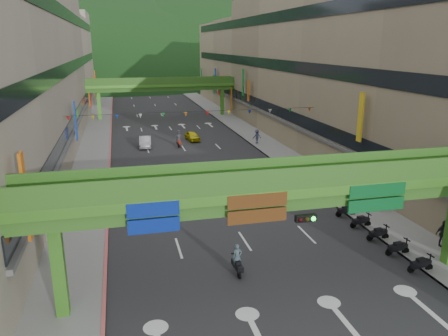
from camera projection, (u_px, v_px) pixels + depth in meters
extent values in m
cube|color=#28282B|center=(174.00, 133.00, 65.05)|extent=(18.00, 140.00, 0.02)
cube|color=gray|center=(97.00, 136.00, 62.55)|extent=(4.00, 140.00, 0.15)
cube|color=gray|center=(244.00, 130.00, 67.52)|extent=(4.00, 140.00, 0.15)
cube|color=#CC5959|center=(111.00, 136.00, 62.97)|extent=(0.20, 140.00, 0.18)
cube|color=gray|center=(233.00, 130.00, 67.09)|extent=(0.20, 140.00, 0.18)
cube|color=#9E937F|center=(29.00, 70.00, 58.15)|extent=(12.00, 95.00, 19.00)
cube|color=black|center=(80.00, 108.00, 60.97)|extent=(0.08, 90.25, 1.40)
cube|color=black|center=(76.00, 64.00, 59.32)|extent=(0.08, 90.25, 1.40)
cube|color=black|center=(72.00, 18.00, 57.68)|extent=(0.08, 90.25, 1.40)
cube|color=gray|center=(295.00, 67.00, 66.74)|extent=(12.00, 95.00, 19.00)
cube|color=black|center=(257.00, 102.00, 66.83)|extent=(0.08, 90.25, 1.40)
cube|color=black|center=(258.00, 62.00, 65.18)|extent=(0.08, 90.25, 1.40)
cube|color=black|center=(259.00, 20.00, 63.53)|extent=(0.08, 90.25, 1.40)
cube|color=#4C9E2D|center=(279.00, 188.00, 22.35)|extent=(28.00, 2.20, 0.50)
cube|color=#387223|center=(279.00, 199.00, 22.52)|extent=(28.00, 1.76, 0.70)
cube|color=#4C9E2D|center=(59.00, 272.00, 20.79)|extent=(0.60, 0.60, 4.80)
cube|color=#387223|center=(287.00, 179.00, 21.16)|extent=(28.00, 0.12, 1.10)
cube|color=#387223|center=(273.00, 168.00, 23.11)|extent=(28.00, 0.12, 1.10)
cube|color=navy|center=(154.00, 219.00, 20.04)|extent=(2.40, 0.12, 1.50)
cube|color=#593314|center=(257.00, 209.00, 21.17)|extent=(3.00, 0.12, 1.50)
cube|color=#0C5926|center=(377.00, 198.00, 22.64)|extent=(3.20, 0.12, 1.50)
cube|color=black|center=(306.00, 218.00, 21.77)|extent=(1.10, 0.28, 0.35)
cube|color=#4C9E2D|center=(162.00, 85.00, 77.49)|extent=(28.00, 2.20, 0.50)
cube|color=#387223|center=(162.00, 89.00, 77.66)|extent=(28.00, 1.76, 0.70)
cube|color=#4C9E2D|center=(99.00, 106.00, 75.93)|extent=(0.60, 0.60, 4.80)
cube|color=#4C9E2D|center=(222.00, 102.00, 80.90)|extent=(0.60, 0.60, 4.80)
cube|color=#387223|center=(162.00, 81.00, 76.30)|extent=(28.00, 0.12, 1.10)
cube|color=#387223|center=(161.00, 80.00, 78.25)|extent=(28.00, 0.12, 1.10)
ellipsoid|color=#1C4419|center=(97.00, 79.00, 164.47)|extent=(168.00, 140.00, 112.00)
ellipsoid|color=#1C4419|center=(193.00, 74.00, 192.20)|extent=(208.00, 176.00, 128.00)
cylinder|color=black|center=(196.00, 111.00, 44.66)|extent=(26.00, 0.03, 0.03)
cone|color=red|center=(68.00, 119.00, 41.90)|extent=(0.36, 0.36, 0.40)
cone|color=gold|center=(93.00, 118.00, 42.42)|extent=(0.36, 0.36, 0.40)
cone|color=#193FB2|center=(117.00, 117.00, 42.93)|extent=(0.36, 0.36, 0.40)
cone|color=silver|center=(140.00, 116.00, 43.44)|extent=(0.36, 0.36, 0.40)
cone|color=#198C33|center=(163.00, 115.00, 43.96)|extent=(0.36, 0.36, 0.40)
cone|color=orange|center=(186.00, 114.00, 44.47)|extent=(0.36, 0.36, 0.40)
cone|color=red|center=(207.00, 113.00, 44.99)|extent=(0.36, 0.36, 0.40)
cone|color=gold|center=(229.00, 113.00, 45.50)|extent=(0.36, 0.36, 0.40)
cone|color=#193FB2|center=(250.00, 112.00, 46.01)|extent=(0.36, 0.36, 0.40)
cone|color=silver|center=(270.00, 111.00, 46.53)|extent=(0.36, 0.36, 0.40)
cone|color=#198C33|center=(290.00, 110.00, 47.04)|extent=(0.36, 0.36, 0.40)
cone|color=orange|center=(309.00, 110.00, 47.55)|extent=(0.36, 0.36, 0.40)
cube|color=black|center=(237.00, 265.00, 25.22)|extent=(0.43, 1.32, 0.35)
cube|color=black|center=(237.00, 261.00, 25.15)|extent=(0.33, 0.57, 0.18)
cube|color=black|center=(235.00, 253.00, 25.60)|extent=(0.55, 0.09, 0.06)
cylinder|color=black|center=(235.00, 265.00, 25.82)|extent=(0.13, 0.51, 0.50)
cylinder|color=black|center=(239.00, 275.00, 24.78)|extent=(0.13, 0.51, 0.50)
imported|color=#455A65|center=(237.00, 257.00, 25.06)|extent=(0.57, 0.40, 1.51)
cube|color=black|center=(255.00, 195.00, 36.90)|extent=(0.37, 1.31, 0.35)
cube|color=black|center=(255.00, 192.00, 36.84)|extent=(0.31, 0.56, 0.18)
cube|color=black|center=(253.00, 187.00, 37.28)|extent=(0.55, 0.07, 0.06)
cylinder|color=black|center=(253.00, 196.00, 37.50)|extent=(0.11, 0.50, 0.50)
cylinder|color=black|center=(257.00, 201.00, 36.47)|extent=(0.11, 0.50, 0.50)
imported|color=maroon|center=(255.00, 188.00, 36.74)|extent=(0.79, 0.62, 1.61)
cube|color=#9D9DA5|center=(126.00, 184.00, 39.93)|extent=(0.36, 1.30, 0.35)
cube|color=#9D9DA5|center=(126.00, 181.00, 39.86)|extent=(0.31, 0.55, 0.18)
cube|color=#9D9DA5|center=(126.00, 177.00, 40.30)|extent=(0.55, 0.07, 0.06)
cylinder|color=black|center=(126.00, 185.00, 40.52)|extent=(0.11, 0.50, 0.50)
cylinder|color=black|center=(127.00, 189.00, 39.50)|extent=(0.11, 0.50, 0.50)
imported|color=#262A37|center=(126.00, 177.00, 39.76)|extent=(0.95, 0.41, 1.62)
cube|color=maroon|center=(179.00, 143.00, 56.46)|extent=(0.52, 1.34, 0.35)
cube|color=maroon|center=(179.00, 141.00, 56.39)|extent=(0.37, 0.59, 0.18)
cube|color=maroon|center=(179.00, 138.00, 56.84)|extent=(0.55, 0.13, 0.06)
cylinder|color=black|center=(179.00, 144.00, 57.06)|extent=(0.17, 0.51, 0.50)
cylinder|color=black|center=(179.00, 146.00, 56.01)|extent=(0.17, 0.51, 0.50)
imported|color=#393A3F|center=(179.00, 137.00, 56.26)|extent=(0.97, 0.70, 1.84)
cube|color=black|center=(421.00, 264.00, 25.40)|extent=(1.33, 0.50, 0.35)
cube|color=black|center=(421.00, 260.00, 25.33)|extent=(0.58, 0.36, 0.18)
cube|color=black|center=(431.00, 255.00, 25.32)|extent=(0.13, 0.55, 0.06)
cylinder|color=black|center=(429.00, 268.00, 25.54)|extent=(0.51, 0.16, 0.50)
cylinder|color=black|center=(411.00, 269.00, 25.42)|extent=(0.51, 0.16, 0.50)
cube|color=black|center=(398.00, 247.00, 27.45)|extent=(1.33, 0.50, 0.35)
cube|color=black|center=(398.00, 244.00, 27.39)|extent=(0.58, 0.36, 0.18)
cube|color=black|center=(407.00, 239.00, 27.38)|extent=(0.13, 0.55, 0.06)
cylinder|color=black|center=(405.00, 251.00, 27.60)|extent=(0.51, 0.16, 0.50)
cylinder|color=black|center=(389.00, 252.00, 27.47)|extent=(0.51, 0.16, 0.50)
cube|color=black|center=(378.00, 233.00, 29.51)|extent=(1.33, 0.50, 0.35)
cube|color=black|center=(378.00, 230.00, 29.44)|extent=(0.58, 0.36, 0.18)
cube|color=black|center=(386.00, 226.00, 29.43)|extent=(0.13, 0.55, 0.06)
cylinder|color=black|center=(385.00, 237.00, 29.65)|extent=(0.51, 0.16, 0.50)
cylinder|color=black|center=(370.00, 237.00, 29.53)|extent=(0.51, 0.16, 0.50)
cube|color=black|center=(361.00, 221.00, 31.57)|extent=(1.33, 0.50, 0.35)
cube|color=black|center=(361.00, 217.00, 31.50)|extent=(0.58, 0.36, 0.18)
cube|color=black|center=(369.00, 214.00, 31.49)|extent=(0.13, 0.55, 0.06)
cylinder|color=black|center=(368.00, 224.00, 31.71)|extent=(0.51, 0.16, 0.50)
cylinder|color=black|center=(353.00, 225.00, 31.59)|extent=(0.51, 0.16, 0.50)
cube|color=black|center=(346.00, 210.00, 33.62)|extent=(1.33, 0.50, 0.35)
cube|color=black|center=(346.00, 207.00, 33.55)|extent=(0.58, 0.36, 0.18)
cube|color=black|center=(353.00, 203.00, 33.55)|extent=(0.13, 0.55, 0.06)
cylinder|color=black|center=(352.00, 213.00, 33.77)|extent=(0.51, 0.16, 0.50)
cylinder|color=black|center=(339.00, 214.00, 33.64)|extent=(0.51, 0.16, 0.50)
imported|color=#B7B5BC|center=(145.00, 142.00, 56.20)|extent=(1.72, 4.32, 1.40)
imported|color=yellow|center=(192.00, 136.00, 60.08)|extent=(1.90, 3.78, 1.24)
imported|color=#BA4C2B|center=(385.00, 201.00, 34.40)|extent=(1.03, 0.90, 1.80)
imported|color=black|center=(443.00, 235.00, 28.32)|extent=(1.05, 0.44, 1.79)
imported|color=#353D5B|center=(257.00, 138.00, 57.67)|extent=(0.91, 0.64, 1.85)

